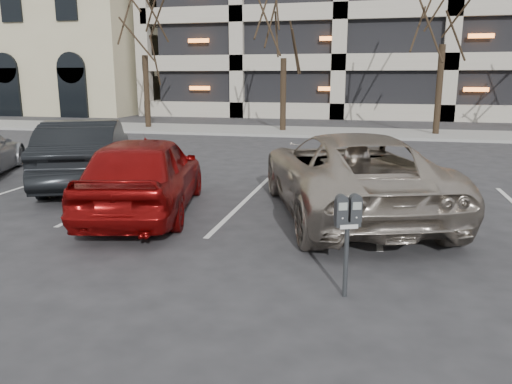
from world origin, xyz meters
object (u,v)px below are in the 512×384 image
tree_b (284,11)px  car_dark (86,152)px  parking_meter (348,221)px  car_red (144,174)px  suv_silver (348,173)px  tree_a (143,8)px

tree_b → car_dark: size_ratio=1.58×
tree_b → parking_meter: size_ratio=6.16×
car_red → car_dark: 3.37m
suv_silver → tree_b: bearing=-93.4°
tree_a → tree_b: 7.01m
tree_b → car_dark: (-2.64, -12.85, -4.76)m
tree_a → car_red: (6.94, -15.02, -5.11)m
tree_b → car_red: size_ratio=1.68×
tree_a → parking_meter: bearing=-58.7°
car_dark → tree_b: bearing=-124.5°
tree_b → parking_meter: 19.03m
suv_silver → car_dark: (-6.43, 1.33, 0.00)m
tree_b → car_dark: tree_b is taller
tree_a → suv_silver: tree_a is taller
tree_a → car_red: tree_a is taller
tree_b → car_dark: bearing=-101.6°
tree_b → car_red: (-0.06, -15.02, -4.78)m
tree_b → suv_silver: (3.79, -14.18, -4.77)m
suv_silver → car_red: size_ratio=1.37×
parking_meter → suv_silver: 3.86m
parking_meter → car_red: size_ratio=0.27×
tree_a → parking_meter: (10.96, -18.03, -4.93)m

